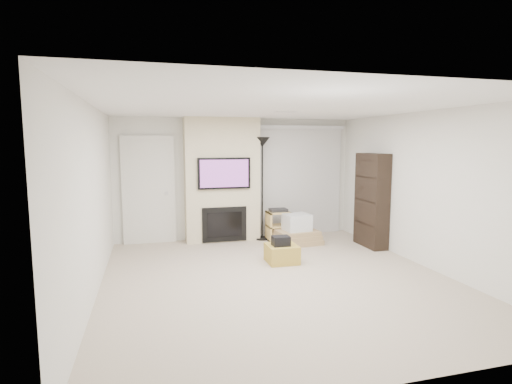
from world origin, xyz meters
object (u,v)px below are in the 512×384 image
object	(u,v)px
box_stack	(297,232)
floor_lamp	(262,159)
av_stand	(278,224)
ottoman	(282,254)
bookshelf	(372,200)

from	to	relation	value
box_stack	floor_lamp	bearing A→B (deg)	136.22
av_stand	box_stack	xyz separation A→B (m)	(0.27, -0.36, -0.12)
ottoman	av_stand	world-z (taller)	av_stand
ottoman	box_stack	world-z (taller)	box_stack
av_stand	bookshelf	distance (m)	1.91
ottoman	box_stack	bearing A→B (deg)	58.32
av_stand	bookshelf	xyz separation A→B (m)	(1.59, -0.92, 0.55)
av_stand	bookshelf	size ratio (longest dim) A/B	0.37
bookshelf	av_stand	bearing A→B (deg)	150.03
ottoman	bookshelf	distance (m)	2.22
floor_lamp	av_stand	size ratio (longest dim) A/B	3.20
floor_lamp	ottoman	bearing A→B (deg)	-94.55
box_stack	bookshelf	xyz separation A→B (m)	(1.32, -0.55, 0.67)
ottoman	floor_lamp	size ratio (longest dim) A/B	0.24
floor_lamp	av_stand	xyz separation A→B (m)	(0.29, -0.18, -1.32)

